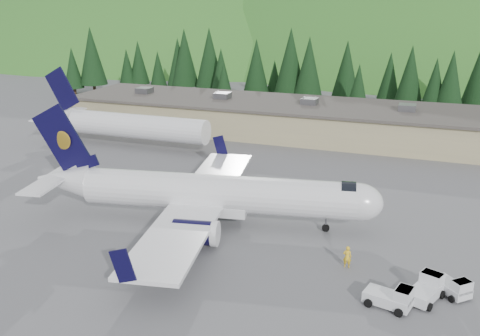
% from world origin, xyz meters
% --- Properties ---
extents(ground, '(600.00, 600.00, 0.00)m').
position_xyz_m(ground, '(0.00, 0.00, 0.00)').
color(ground, '#59595D').
extents(airliner, '(34.72, 32.76, 11.55)m').
position_xyz_m(airliner, '(-1.00, -0.18, 3.08)').
color(airliner, white).
rests_on(airliner, ground).
extents(second_airliner, '(27.50, 11.00, 10.05)m').
position_xyz_m(second_airliner, '(-24.92, 22.00, 3.32)').
color(second_airliner, white).
rests_on(second_airliner, ground).
extents(baggage_tug_a, '(3.63, 2.63, 1.78)m').
position_xyz_m(baggage_tug_a, '(17.45, -9.56, 0.80)').
color(baggage_tug_a, silver).
rests_on(baggage_tug_a, ground).
extents(baggage_tug_b, '(3.12, 3.17, 1.58)m').
position_xyz_m(baggage_tug_b, '(21.62, -6.28, 0.71)').
color(baggage_tug_b, silver).
rests_on(baggage_tug_b, ground).
extents(baggage_tug_c, '(2.96, 3.75, 1.79)m').
position_xyz_m(baggage_tug_c, '(19.73, -7.42, 0.80)').
color(baggage_tug_c, silver).
rests_on(baggage_tug_c, ground).
extents(terminal_building, '(71.00, 17.00, 6.10)m').
position_xyz_m(terminal_building, '(-5.01, 38.00, 2.62)').
color(terminal_building, tan).
rests_on(terminal_building, ground).
extents(ramp_worker, '(0.74, 0.53, 1.92)m').
position_xyz_m(ramp_worker, '(13.39, -4.62, 0.96)').
color(ramp_worker, yellow).
rests_on(ramp_worker, ground).
extents(tree_line, '(112.68, 17.85, 14.47)m').
position_xyz_m(tree_line, '(-4.43, 62.06, 7.67)').
color(tree_line, black).
rests_on(tree_line, ground).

